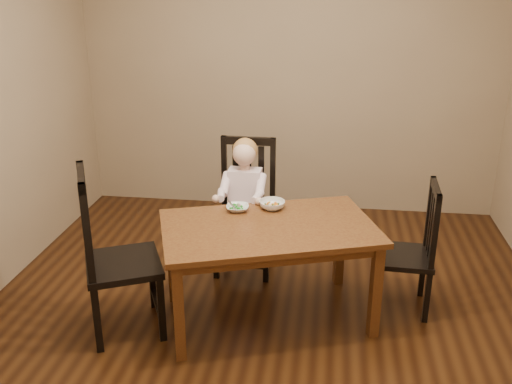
# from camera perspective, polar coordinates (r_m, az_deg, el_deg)

# --- Properties ---
(room) EXTENTS (4.01, 4.01, 2.71)m
(room) POSITION_cam_1_polar(r_m,az_deg,el_deg) (3.56, 1.01, 6.83)
(room) COLOR #3C200C
(room) RESTS_ON ground
(dining_table) EXTENTS (1.57, 1.23, 0.69)m
(dining_table) POSITION_cam_1_polar(r_m,az_deg,el_deg) (3.75, 1.26, -4.49)
(dining_table) COLOR #472010
(dining_table) RESTS_ON room
(chair_child) EXTENTS (0.46, 0.44, 1.04)m
(chair_child) POSITION_cam_1_polar(r_m,az_deg,el_deg) (4.48, -1.02, -1.65)
(chair_child) COLOR black
(chair_child) RESTS_ON room
(chair_left) EXTENTS (0.62, 0.64, 1.12)m
(chair_left) POSITION_cam_1_polar(r_m,az_deg,el_deg) (3.76, -14.07, -6.29)
(chair_left) COLOR black
(chair_left) RESTS_ON room
(chair_right) EXTENTS (0.40, 0.42, 0.93)m
(chair_right) POSITION_cam_1_polar(r_m,az_deg,el_deg) (4.08, 15.24, -5.64)
(chair_right) COLOR black
(chair_right) RESTS_ON room
(toddler) EXTENTS (0.34, 0.42, 0.57)m
(toddler) POSITION_cam_1_polar(r_m,az_deg,el_deg) (4.37, -1.15, -0.13)
(toddler) COLOR white
(toddler) RESTS_ON chair_child
(bowl_peas) EXTENTS (0.17, 0.17, 0.04)m
(bowl_peas) POSITION_cam_1_polar(r_m,az_deg,el_deg) (3.94, -1.86, -1.61)
(bowl_peas) COLOR white
(bowl_peas) RESTS_ON dining_table
(bowl_veg) EXTENTS (0.20, 0.20, 0.06)m
(bowl_veg) POSITION_cam_1_polar(r_m,az_deg,el_deg) (3.97, 1.62, -1.28)
(bowl_veg) COLOR white
(bowl_veg) RESTS_ON dining_table
(fork) EXTENTS (0.08, 0.09, 0.04)m
(fork) POSITION_cam_1_polar(r_m,az_deg,el_deg) (3.91, -2.39, -1.42)
(fork) COLOR silver
(fork) RESTS_ON bowl_peas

